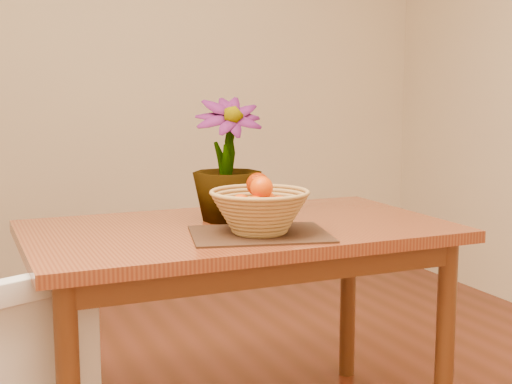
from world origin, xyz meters
name	(u,v)px	position (x,y,z in m)	size (l,w,h in m)	color
wall_back	(112,62)	(0.00, 2.25, 1.35)	(4.00, 0.02, 2.70)	beige
table	(239,251)	(0.00, 0.30, 0.66)	(1.40, 0.80, 0.75)	brown
placemat	(260,234)	(0.00, 0.13, 0.75)	(0.43, 0.32, 0.01)	#392014
wicker_basket	(260,213)	(0.00, 0.13, 0.82)	(0.31, 0.31, 0.13)	tan
orange_pile	(259,197)	(0.00, 0.13, 0.87)	(0.16, 0.17, 0.13)	red
potted_plant	(227,160)	(0.00, 0.40, 0.96)	(0.24, 0.24, 0.43)	#154B15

